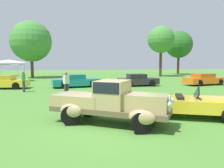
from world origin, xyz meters
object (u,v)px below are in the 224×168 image
Objects in this scene: show_car_yellow at (5,82)px; canopy_tent_left_field at (8,62)px; spectator_between_cars at (24,81)px; feature_pickup_truck at (111,102)px; neighbor_convertible at (193,104)px; show_car_orange at (204,79)px; show_car_charcoal at (138,80)px; spectator_near_truck at (66,83)px; show_car_teal at (76,81)px.

canopy_tent_left_field is at bearing 105.56° from show_car_yellow.
canopy_tent_left_field is at bearing 113.51° from spectator_between_cars.
feature_pickup_truck is 0.98× the size of neighbor_convertible.
show_car_orange is at bearing 10.09° from spectator_between_cars.
spectator_between_cars is at bearing -162.76° from show_car_charcoal.
neighbor_convertible is 9.07m from spectator_near_truck.
neighbor_convertible is 2.85× the size of spectator_near_truck.
spectator_between_cars is at bearing 146.52° from spectator_near_truck.
spectator_near_truck is 4.25m from spectator_between_cars.
canopy_tent_left_field reaches higher than show_car_yellow.
show_car_orange is at bearing 48.24° from feature_pickup_truck.
show_car_yellow is at bearing 123.42° from feature_pickup_truck.
show_car_teal is at bearing 35.47° from spectator_between_cars.
show_car_yellow is at bearing 132.12° from spectator_between_cars.
show_car_charcoal is at bearing 179.33° from show_car_orange.
show_car_orange is 22.82m from canopy_tent_left_field.
canopy_tent_left_field is (-4.39, 10.08, 1.51)m from spectator_between_cars.
show_car_orange is 14.74m from spectator_near_truck.
canopy_tent_left_field is at bearing 139.21° from show_car_teal.
show_car_orange is 2.82× the size of spectator_near_truck.
neighbor_convertible is 23.82m from canopy_tent_left_field.
feature_pickup_truck is 13.61m from show_car_charcoal.
neighbor_convertible reaches higher than show_car_charcoal.
feature_pickup_truck is 11.34m from spectator_between_cars.
feature_pickup_truck is at bearing -108.64° from show_car_charcoal.
show_car_orange is (7.09, -0.08, 0.00)m from show_car_charcoal.
spectator_between_cars is at bearing -144.53° from show_car_teal.
show_car_teal is (-1.81, 12.59, -0.27)m from feature_pickup_truck.
show_car_yellow and show_car_orange have the same top height.
canopy_tent_left_field reaches higher than neighbor_convertible.
show_car_charcoal is 2.41× the size of spectator_between_cars.
spectator_between_cars is at bearing 120.82° from feature_pickup_truck.
spectator_near_truck is (-0.45, -5.19, 0.31)m from show_car_teal.
feature_pickup_truck is 1.16× the size of show_car_charcoal.
show_car_charcoal is (6.17, 0.31, -0.00)m from show_car_teal.
show_car_orange is at bearing 21.55° from spectator_near_truck.
canopy_tent_left_field is (-2.11, 7.56, 1.83)m from show_car_yellow.
neighbor_convertible is at bearing 8.48° from feature_pickup_truck.
show_car_yellow is 0.83× the size of show_car_orange.
spectator_between_cars reaches higher than show_car_teal.
feature_pickup_truck is 14.70m from show_car_yellow.
show_car_teal is 0.99× the size of show_car_orange.
canopy_tent_left_field reaches higher than spectator_between_cars.
feature_pickup_truck reaches higher than show_car_orange.
spectator_near_truck is 14.82m from canopy_tent_left_field.
spectator_between_cars is (-17.25, -3.07, 0.31)m from show_car_orange.
show_car_yellow is at bearing 140.13° from spectator_near_truck.
spectator_between_cars is at bearing 135.88° from neighbor_convertible.
spectator_near_truck is (-5.94, 6.85, 0.33)m from neighbor_convertible.
show_car_charcoal is at bearing 86.84° from neighbor_convertible.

